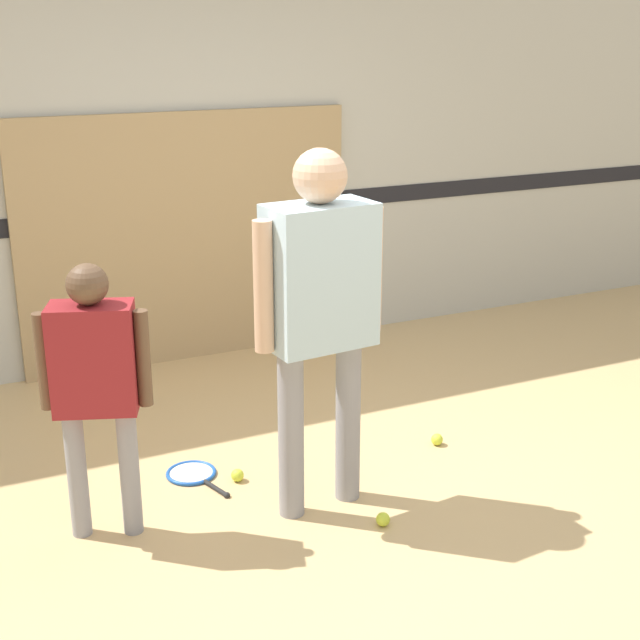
% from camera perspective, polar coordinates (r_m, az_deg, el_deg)
% --- Properties ---
extents(ground_plane, '(16.00, 16.00, 0.00)m').
position_cam_1_polar(ground_plane, '(4.43, 2.22, -11.82)').
color(ground_plane, tan).
extents(wall_back, '(16.00, 0.07, 3.20)m').
position_cam_1_polar(wall_back, '(6.07, -8.23, 12.24)').
color(wall_back, beige).
rests_on(wall_back, ground_plane).
extents(wall_panel, '(2.29, 0.05, 1.69)m').
position_cam_1_polar(wall_panel, '(6.11, -8.44, 5.15)').
color(wall_panel, tan).
rests_on(wall_panel, ground_plane).
extents(person_instructor, '(0.65, 0.31, 1.73)m').
position_cam_1_polar(person_instructor, '(4.01, 0.00, 1.60)').
color(person_instructor, gray).
rests_on(person_instructor, ground_plane).
extents(person_student_left, '(0.46, 0.31, 1.28)m').
position_cam_1_polar(person_student_left, '(3.99, -14.22, -3.29)').
color(person_student_left, gray).
rests_on(person_student_left, ground_plane).
extents(racket_spare_on_floor, '(0.33, 0.48, 0.03)m').
position_cam_1_polar(racket_spare_on_floor, '(4.73, -8.11, -9.75)').
color(racket_spare_on_floor, blue).
rests_on(racket_spare_on_floor, ground_plane).
extents(tennis_ball_near_instructor, '(0.07, 0.07, 0.07)m').
position_cam_1_polar(tennis_ball_near_instructor, '(4.27, 4.05, -12.61)').
color(tennis_ball_near_instructor, '#CCE038').
rests_on(tennis_ball_near_instructor, ground_plane).
extents(tennis_ball_by_spare_racket, '(0.07, 0.07, 0.07)m').
position_cam_1_polar(tennis_ball_by_spare_racket, '(4.65, -5.31, -9.87)').
color(tennis_ball_by_spare_racket, '#CCE038').
rests_on(tennis_ball_by_spare_racket, ground_plane).
extents(tennis_ball_stray_left, '(0.07, 0.07, 0.07)m').
position_cam_1_polar(tennis_ball_stray_left, '(5.04, 7.50, -7.59)').
color(tennis_ball_stray_left, '#CCE038').
rests_on(tennis_ball_stray_left, ground_plane).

